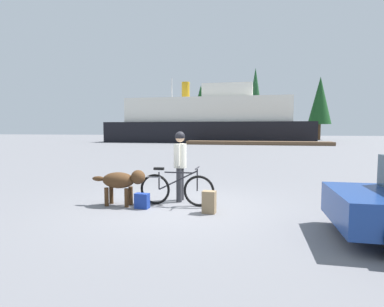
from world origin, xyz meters
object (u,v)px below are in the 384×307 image
backpack (209,202)px  ferry_boat (209,121)px  person_cyclist (180,159)px  bicycle (176,189)px  handbag_pannier (142,201)px  sailboat_moored (172,138)px  dog (122,181)px

backpack → ferry_boat: (-5.27, 36.12, 2.64)m
person_cyclist → bicycle: bearing=-88.3°
backpack → handbag_pannier: (-1.56, 0.09, -0.07)m
sailboat_moored → bicycle: bearing=-74.7°
ferry_boat → backpack: bearing=-81.7°
bicycle → ferry_boat: ferry_boat is taller
bicycle → backpack: bearing=-30.7°
handbag_pannier → sailboat_moored: bearing=104.2°
dog → backpack: size_ratio=2.75×
handbag_pannier → sailboat_moored: 39.78m
dog → ferry_boat: bearing=95.0°
bicycle → ferry_boat: (-4.40, 35.60, 2.48)m
sailboat_moored → person_cyclist: bearing=-74.5°
person_cyclist → backpack: 1.55m
handbag_pannier → backpack: bearing=-3.4°
bicycle → backpack: size_ratio=3.73×
bicycle → sailboat_moored: (-10.45, 38.14, 0.10)m
dog → backpack: 2.16m
backpack → sailboat_moored: bearing=106.3°
backpack → sailboat_moored: 40.28m
person_cyclist → handbag_pannier: 1.43m
bicycle → dog: (-1.25, -0.27, 0.19)m
ferry_boat → handbag_pannier: bearing=-84.1°
dog → handbag_pannier: dog is taller
handbag_pannier → person_cyclist: bearing=52.3°
person_cyclist → backpack: bearing=-48.0°
sailboat_moored → backpack: bearing=-73.7°
handbag_pannier → ferry_boat: 36.32m
backpack → sailboat_moored: sailboat_moored is taller
person_cyclist → handbag_pannier: bearing=-127.7°
backpack → handbag_pannier: bearing=176.6°
bicycle → ferry_boat: size_ratio=0.07×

